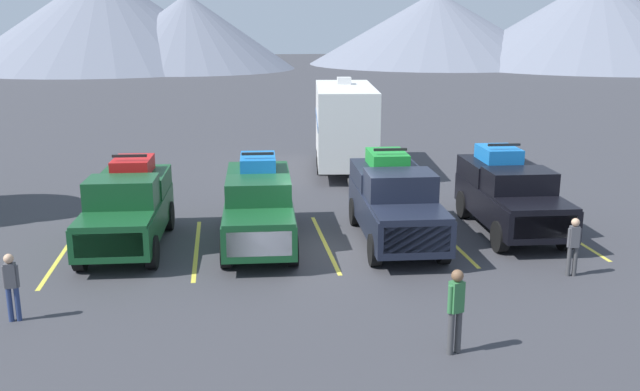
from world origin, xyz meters
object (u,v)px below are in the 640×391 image
(pickup_truck_d, at_px, (509,193))
(person_a, at_px, (456,306))
(pickup_truck_a, at_px, (128,206))
(person_b, at_px, (11,283))
(pickup_truck_b, at_px, (259,204))
(pickup_truck_c, at_px, (394,201))
(camper_trailer_a, at_px, (345,123))
(person_c, at_px, (574,243))

(pickup_truck_d, height_order, person_a, pickup_truck_d)
(pickup_truck_a, distance_m, person_b, 5.38)
(pickup_truck_a, xyz_separation_m, person_b, (-1.86, -5.04, -0.30))
(pickup_truck_b, relative_size, person_b, 3.79)
(pickup_truck_c, xyz_separation_m, camper_trailer_a, (0.28, 10.04, 0.87))
(pickup_truck_c, height_order, camper_trailer_a, camper_trailer_a)
(pickup_truck_c, xyz_separation_m, pickup_truck_d, (3.78, 0.47, -0.03))
(person_a, bearing_deg, pickup_truck_b, 113.80)
(pickup_truck_b, relative_size, person_a, 3.35)
(camper_trailer_a, xyz_separation_m, person_b, (-9.91, -14.52, -1.20))
(camper_trailer_a, bearing_deg, person_b, -124.31)
(person_c, bearing_deg, pickup_truck_a, 160.33)
(pickup_truck_c, relative_size, person_b, 3.73)
(camper_trailer_a, xyz_separation_m, person_c, (3.54, -13.62, -1.20))
(pickup_truck_c, height_order, person_a, pickup_truck_c)
(pickup_truck_c, relative_size, person_c, 3.74)
(pickup_truck_b, bearing_deg, person_a, -66.20)
(pickup_truck_c, distance_m, pickup_truck_d, 3.81)
(pickup_truck_b, xyz_separation_m, person_b, (-5.63, -4.92, -0.26))
(pickup_truck_a, xyz_separation_m, pickup_truck_c, (7.77, -0.56, 0.04))
(pickup_truck_c, distance_m, person_c, 5.24)
(pickup_truck_b, distance_m, person_c, 8.79)
(pickup_truck_d, height_order, camper_trailer_a, camper_trailer_a)
(camper_trailer_a, height_order, person_b, camper_trailer_a)
(pickup_truck_c, relative_size, person_a, 3.30)
(camper_trailer_a, bearing_deg, person_a, -92.85)
(camper_trailer_a, bearing_deg, pickup_truck_b, -114.02)
(pickup_truck_b, distance_m, person_b, 7.48)
(pickup_truck_b, xyz_separation_m, camper_trailer_a, (4.28, 9.60, 0.94))
(pickup_truck_d, height_order, person_b, pickup_truck_d)
(pickup_truck_a, height_order, pickup_truck_d, pickup_truck_d)
(person_a, relative_size, person_b, 1.13)
(camper_trailer_a, distance_m, person_c, 14.12)
(pickup_truck_b, bearing_deg, pickup_truck_c, -6.28)
(person_c, bearing_deg, pickup_truck_c, 136.80)
(pickup_truck_a, bearing_deg, person_a, -47.55)
(pickup_truck_b, distance_m, pickup_truck_d, 7.78)
(pickup_truck_d, bearing_deg, person_c, -89.48)
(pickup_truck_c, bearing_deg, camper_trailer_a, 88.41)
(pickup_truck_d, bearing_deg, pickup_truck_c, -172.97)
(camper_trailer_a, bearing_deg, pickup_truck_c, -91.59)
(pickup_truck_a, relative_size, person_b, 3.44)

